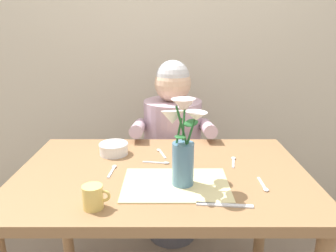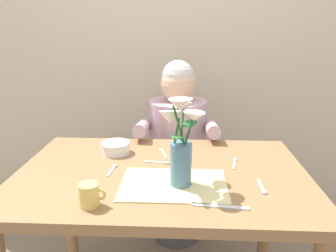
# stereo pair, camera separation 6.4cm
# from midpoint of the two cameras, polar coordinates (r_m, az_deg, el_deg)

# --- Properties ---
(wood_panel_backdrop) EXTENTS (4.00, 0.10, 2.50)m
(wood_panel_backdrop) POSITION_cam_midpoint_polar(r_m,az_deg,el_deg) (2.31, -1.43, 15.20)
(wood_panel_backdrop) COLOR beige
(wood_panel_backdrop) RESTS_ON ground_plane
(dining_table) EXTENTS (1.20, 0.80, 0.74)m
(dining_table) POSITION_cam_midpoint_polar(r_m,az_deg,el_deg) (1.43, -2.30, -11.28)
(dining_table) COLOR olive
(dining_table) RESTS_ON ground_plane
(seated_person) EXTENTS (0.45, 0.47, 1.14)m
(seated_person) POSITION_cam_midpoint_polar(r_m,az_deg,el_deg) (2.02, -0.09, -5.04)
(seated_person) COLOR #4C4C56
(seated_person) RESTS_ON ground_plane
(striped_placemat) EXTENTS (0.40, 0.28, 0.00)m
(striped_placemat) POSITION_cam_midpoint_polar(r_m,az_deg,el_deg) (1.27, -0.08, -10.03)
(striped_placemat) COLOR beige
(striped_placemat) RESTS_ON dining_table
(flower_vase) EXTENTS (0.18, 0.25, 0.34)m
(flower_vase) POSITION_cam_midpoint_polar(r_m,az_deg,el_deg) (1.20, 1.09, -2.27)
(flower_vase) COLOR teal
(flower_vase) RESTS_ON dining_table
(ceramic_bowl) EXTENTS (0.14, 0.14, 0.06)m
(ceramic_bowl) POSITION_cam_midpoint_polar(r_m,az_deg,el_deg) (1.57, -10.44, -3.78)
(ceramic_bowl) COLOR white
(ceramic_bowl) RESTS_ON dining_table
(dinner_knife) EXTENTS (0.19, 0.04, 0.00)m
(dinner_knife) POSITION_cam_midpoint_polar(r_m,az_deg,el_deg) (1.15, 8.16, -13.34)
(dinner_knife) COLOR silver
(dinner_knife) RESTS_ON dining_table
(coffee_cup) EXTENTS (0.09, 0.07, 0.08)m
(coffee_cup) POSITION_cam_midpoint_polar(r_m,az_deg,el_deg) (1.14, -14.31, -11.76)
(coffee_cup) COLOR #E5C666
(coffee_cup) RESTS_ON dining_table
(spoon_0) EXTENTS (0.04, 0.12, 0.01)m
(spoon_0) POSITION_cam_midpoint_polar(r_m,az_deg,el_deg) (1.50, 10.03, -5.86)
(spoon_0) COLOR silver
(spoon_0) RESTS_ON dining_table
(spoon_1) EXTENTS (0.12, 0.03, 0.01)m
(spoon_1) POSITION_cam_midpoint_polar(r_m,az_deg,el_deg) (1.46, -2.56, -6.32)
(spoon_1) COLOR silver
(spoon_1) RESTS_ON dining_table
(spoon_2) EXTENTS (0.02, 0.12, 0.01)m
(spoon_2) POSITION_cam_midpoint_polar(r_m,az_deg,el_deg) (1.42, -10.71, -7.32)
(spoon_2) COLOR silver
(spoon_2) RESTS_ON dining_table
(spoon_3) EXTENTS (0.02, 0.12, 0.01)m
(spoon_3) POSITION_cam_midpoint_polar(r_m,az_deg,el_deg) (1.30, 14.86, -10.05)
(spoon_3) COLOR silver
(spoon_3) RESTS_ON dining_table
(spoon_4) EXTENTS (0.05, 0.12, 0.01)m
(spoon_4) POSITION_cam_midpoint_polar(r_m,az_deg,el_deg) (1.58, -2.51, -4.49)
(spoon_4) COLOR silver
(spoon_4) RESTS_ON dining_table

